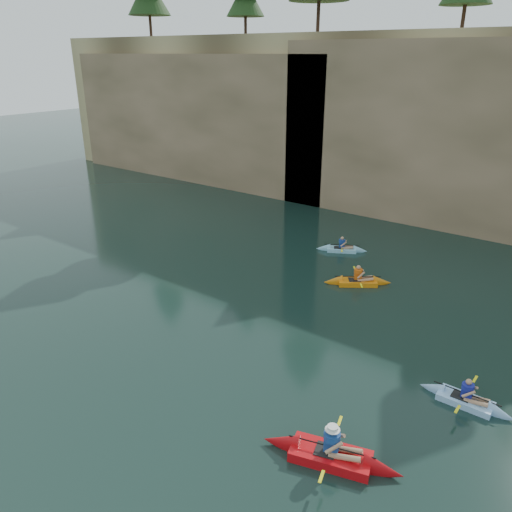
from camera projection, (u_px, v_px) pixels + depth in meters
The scene contains 10 objects.
ground at pixel (173, 402), 15.74m from camera, with size 160.00×160.00×0.00m, color black.
cliff at pixel (469, 116), 35.76m from camera, with size 70.00×16.00×12.00m, color tan.
cliff_slab_west at pixel (194, 117), 41.58m from camera, with size 26.00×2.40×10.56m, color #A08061.
cliff_slab_center at pixel (468, 136), 29.27m from camera, with size 24.00×2.40×11.40m, color #A08061.
sea_cave_west at pixel (208, 160), 41.23m from camera, with size 4.50×1.00×4.00m, color black.
sea_cave_center at pixel (364, 191), 33.65m from camera, with size 3.50×1.00×3.20m, color black.
main_kayaker at pixel (331, 455), 13.41m from camera, with size 3.93×2.51×1.43m.
kayaker_orange at pixel (357, 281), 23.68m from camera, with size 3.04×2.44×1.22m.
kayaker_ltblue_near at pixel (465, 400), 15.61m from camera, with size 2.91×2.27×1.15m.
kayaker_ltblue_mid at pixel (342, 249), 27.65m from camera, with size 2.79×1.93×1.07m.
Camera 1 is at (9.75, -8.73, 10.22)m, focal length 35.00 mm.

